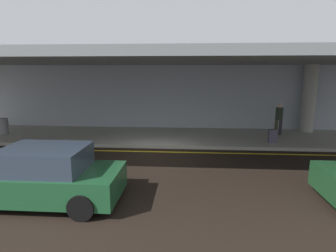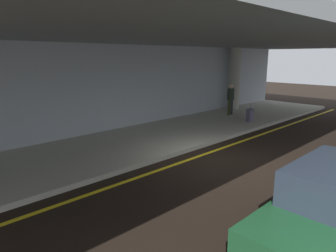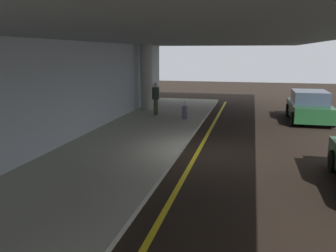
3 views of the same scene
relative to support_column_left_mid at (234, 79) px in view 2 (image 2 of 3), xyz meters
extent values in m
plane|color=black|center=(-8.00, -4.66, -1.97)|extent=(60.00, 60.00, 0.00)
cube|color=#B1B0A1|center=(-8.00, -1.56, -1.90)|extent=(26.00, 4.20, 0.15)
cube|color=yellow|center=(-8.00, -4.18, -1.97)|extent=(26.00, 0.14, 0.01)
cylinder|color=#A9A99E|center=(0.00, 0.00, 0.00)|extent=(0.71, 0.71, 3.65)
cube|color=slate|center=(-8.00, -2.06, 1.97)|extent=(28.00, 13.20, 0.30)
cube|color=#AAB4BE|center=(-8.00, 0.69, -0.07)|extent=(26.00, 0.30, 3.80)
cylinder|color=black|center=(-9.02, -8.30, -1.65)|extent=(0.64, 0.22, 0.64)
cylinder|color=black|center=(-11.72, -8.30, -1.65)|extent=(0.64, 0.22, 0.64)
cylinder|color=#303A1E|center=(-1.96, -1.05, -1.42)|extent=(0.16, 0.16, 0.82)
cylinder|color=#28252F|center=(-1.74, -1.05, -1.42)|extent=(0.16, 0.16, 0.82)
cylinder|color=#242D23|center=(-1.85, -1.05, -0.69)|extent=(0.38, 0.38, 0.62)
sphere|color=beige|center=(-1.85, -1.05, -0.26)|extent=(0.24, 0.24, 0.24)
cube|color=#554F68|center=(-2.62, -2.74, -1.51)|extent=(0.36, 0.22, 0.62)
cylinder|color=slate|center=(-2.62, -2.74, -1.06)|extent=(0.02, 0.02, 0.28)
camera|label=1|loc=(-6.58, -15.88, 1.43)|focal=30.07mm
camera|label=2|loc=(-15.70, -10.40, 1.30)|focal=32.29mm
camera|label=3|loc=(-19.65, -5.91, 1.43)|focal=38.14mm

